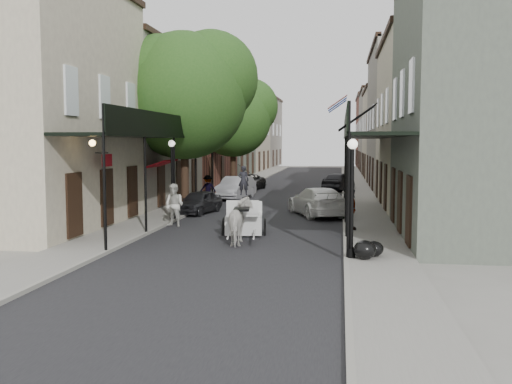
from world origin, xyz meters
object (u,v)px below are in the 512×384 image
(car_left_near, at_px, (199,202))
(car_left_mid, at_px, (236,188))
(car_right_near, at_px, (317,202))
(carriage, at_px, (244,206))
(lamppost_right_near, at_px, (352,196))
(horse, at_px, (241,221))
(pedestrian_sidewalk_right, at_px, (351,209))
(lamppost_left, at_px, (172,178))
(tree_near, at_px, (192,91))
(car_left_far, at_px, (248,182))
(car_right_far, at_px, (339,181))
(pedestrian_sidewalk_left, at_px, (208,189))
(tree_far, at_px, (238,115))
(pedestrian_walking, at_px, (174,205))
(lamppost_right_far, at_px, (346,168))

(car_left_near, xyz_separation_m, car_left_mid, (0.53, 7.85, 0.13))
(car_right_near, bearing_deg, carriage, 44.74)
(lamppost_right_near, height_order, car_left_mid, lamppost_right_near)
(horse, distance_m, pedestrian_sidewalk_right, 5.22)
(lamppost_left, distance_m, car_right_near, 7.46)
(tree_near, relative_size, lamppost_right_near, 2.60)
(car_left_far, relative_size, car_right_far, 1.04)
(lamppost_left, xyz_separation_m, car_right_near, (6.70, 3.00, -1.32))
(lamppost_left, relative_size, pedestrian_sidewalk_left, 2.28)
(pedestrian_sidewalk_right, height_order, car_left_mid, pedestrian_sidewalk_right)
(tree_far, height_order, car_right_near, tree_far)
(horse, bearing_deg, car_right_near, -113.09)
(lamppost_right_near, height_order, pedestrian_walking, lamppost_right_near)
(tree_far, xyz_separation_m, pedestrian_walking, (0.75, -19.88, -4.88))
(horse, distance_m, car_left_mid, 16.70)
(lamppost_right_near, bearing_deg, tree_near, 124.27)
(horse, xyz_separation_m, pedestrian_sidewalk_left, (-4.38, 13.17, 0.09))
(tree_far, height_order, carriage, tree_far)
(lamppost_right_far, distance_m, car_left_near, 11.93)
(pedestrian_walking, relative_size, pedestrian_sidewalk_right, 1.10)
(pedestrian_sidewalk_right, bearing_deg, tree_far, 20.07)
(pedestrian_sidewalk_left, height_order, pedestrian_sidewalk_right, pedestrian_sidewalk_right)
(car_left_mid, xyz_separation_m, car_right_near, (5.67, -7.85, -0.01))
(lamppost_left, height_order, carriage, lamppost_left)
(car_left_far, bearing_deg, lamppost_right_near, -68.21)
(tree_far, bearing_deg, pedestrian_walking, -87.85)
(lamppost_left, relative_size, car_right_near, 0.74)
(car_left_far, bearing_deg, pedestrian_walking, -84.55)
(horse, relative_size, pedestrian_sidewalk_right, 1.16)
(car_left_mid, bearing_deg, lamppost_left, -87.77)
(lamppost_right_far, distance_m, pedestrian_walking, 15.70)
(tree_far, height_order, lamppost_right_near, tree_far)
(carriage, relative_size, pedestrian_sidewalk_right, 1.64)
(carriage, bearing_deg, car_left_far, 91.70)
(car_right_near, bearing_deg, horse, 53.89)
(lamppost_right_far, distance_m, car_left_mid, 7.38)
(pedestrian_sidewalk_left, bearing_deg, car_right_near, 115.71)
(car_left_far, distance_m, car_right_near, 16.17)
(carriage, xyz_separation_m, car_right_near, (2.75, 5.91, -0.37))
(car_left_far, height_order, car_right_far, car_right_far)
(car_left_mid, relative_size, car_left_far, 1.02)
(car_left_near, xyz_separation_m, car_right_far, (7.20, 15.35, 0.11))
(car_left_far, bearing_deg, pedestrian_sidewalk_left, -88.58)
(tree_far, bearing_deg, tree_near, -89.81)
(lamppost_right_far, xyz_separation_m, carriage, (-4.25, -14.91, -0.95))
(tree_near, xyz_separation_m, tree_far, (-0.05, 14.00, -0.65))
(lamppost_left, xyz_separation_m, car_left_mid, (1.03, 10.85, -1.31))
(car_left_near, bearing_deg, car_left_mid, 97.80)
(pedestrian_sidewalk_right, bearing_deg, car_right_near, 14.65)
(car_left_far, height_order, car_right_near, car_right_near)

